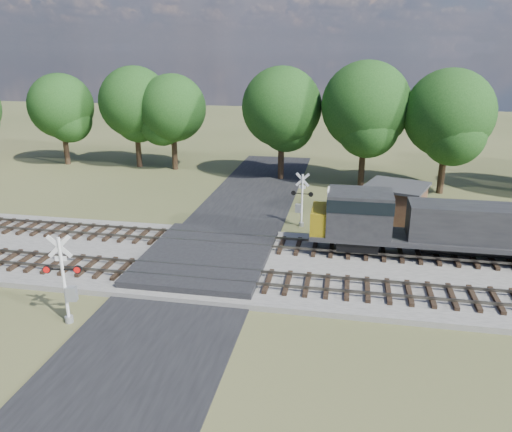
# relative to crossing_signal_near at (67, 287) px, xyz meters

# --- Properties ---
(ground) EXTENTS (160.00, 160.00, 0.00)m
(ground) POSITION_rel_crossing_signal_near_xyz_m (4.18, 7.01, -1.76)
(ground) COLOR #404927
(ground) RESTS_ON ground
(ballast_bed) EXTENTS (140.00, 10.00, 0.30)m
(ballast_bed) POSITION_rel_crossing_signal_near_xyz_m (14.18, 7.51, -1.61)
(ballast_bed) COLOR gray
(ballast_bed) RESTS_ON ground
(road) EXTENTS (7.00, 60.00, 0.08)m
(road) POSITION_rel_crossing_signal_near_xyz_m (4.18, 7.01, -1.72)
(road) COLOR black
(road) RESTS_ON ground
(crossing_panel) EXTENTS (7.00, 9.00, 0.62)m
(crossing_panel) POSITION_rel_crossing_signal_near_xyz_m (4.18, 7.51, -1.45)
(crossing_panel) COLOR #262628
(crossing_panel) RESTS_ON ground
(track_near) EXTENTS (140.00, 2.60, 0.33)m
(track_near) POSITION_rel_crossing_signal_near_xyz_m (7.30, 5.01, -1.35)
(track_near) COLOR black
(track_near) RESTS_ON ballast_bed
(track_far) EXTENTS (140.00, 2.60, 0.33)m
(track_far) POSITION_rel_crossing_signal_near_xyz_m (7.30, 10.01, -1.35)
(track_far) COLOR black
(track_far) RESTS_ON ballast_bed
(crossing_signal_near) EXTENTS (1.69, 0.44, 4.23)m
(crossing_signal_near) POSITION_rel_crossing_signal_near_xyz_m (0.00, 0.00, 0.00)
(crossing_signal_near) COLOR silver
(crossing_signal_near) RESTS_ON ground
(crossing_signal_far) EXTENTS (1.53, 0.36, 3.81)m
(crossing_signal_far) POSITION_rel_crossing_signal_near_xyz_m (8.83, 14.67, -0.17)
(crossing_signal_far) COLOR silver
(crossing_signal_far) RESTS_ON ground
(equipment_shed) EXTENTS (5.07, 5.07, 2.72)m
(equipment_shed) POSITION_rel_crossing_signal_near_xyz_m (15.26, 16.84, -0.38)
(equipment_shed) COLOR #4B2C20
(equipment_shed) RESTS_ON ground
(treeline) EXTENTS (79.06, 12.09, 11.32)m
(treeline) POSITION_rel_crossing_signal_near_xyz_m (12.36, 27.36, 4.76)
(treeline) COLOR black
(treeline) RESTS_ON ground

